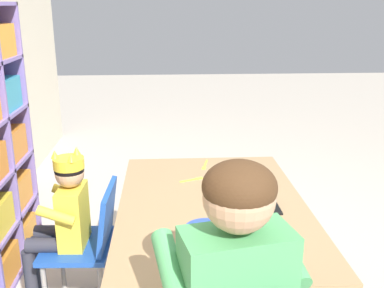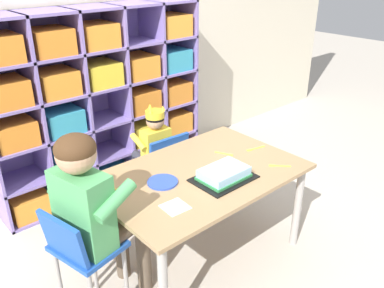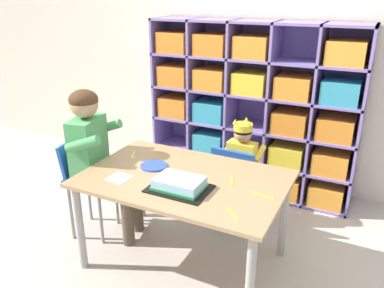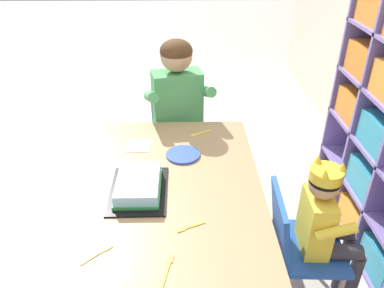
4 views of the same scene
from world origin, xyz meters
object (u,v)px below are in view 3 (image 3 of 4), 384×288
(classroom_chair_blue, at_px, (237,178))
(fork_near_cake_tray, at_px, (261,195))
(adult_helper_seated, at_px, (97,148))
(fork_at_table_front_edge, at_px, (232,213))
(birthday_cake_on_tray, at_px, (179,185))
(fork_by_napkin, at_px, (232,182))
(child_with_crown, at_px, (244,157))
(classroom_chair_adult_side, at_px, (86,175))
(paper_plate_stack, at_px, (154,166))
(fork_scattered_mid_table, at_px, (133,155))
(activity_table, at_px, (184,188))

(classroom_chair_blue, relative_size, fork_near_cake_tray, 4.46)
(adult_helper_seated, distance_m, fork_at_table_front_edge, 1.15)
(birthday_cake_on_tray, xyz_separation_m, fork_near_cake_tray, (0.45, 0.14, -0.03))
(fork_by_napkin, distance_m, fork_near_cake_tray, 0.22)
(fork_by_napkin, height_order, fork_near_cake_tray, same)
(child_with_crown, height_order, fork_by_napkin, child_with_crown)
(classroom_chair_adult_side, bearing_deg, paper_plate_stack, -97.66)
(classroom_chair_adult_side, height_order, birthday_cake_on_tray, classroom_chair_adult_side)
(adult_helper_seated, height_order, birthday_cake_on_tray, adult_helper_seated)
(adult_helper_seated, height_order, paper_plate_stack, adult_helper_seated)
(birthday_cake_on_tray, distance_m, fork_scattered_mid_table, 0.60)
(fork_scattered_mid_table, bearing_deg, paper_plate_stack, -140.62)
(birthday_cake_on_tray, bearing_deg, fork_near_cake_tray, 17.86)
(child_with_crown, relative_size, paper_plate_stack, 4.71)
(activity_table, height_order, paper_plate_stack, paper_plate_stack)
(classroom_chair_adult_side, height_order, adult_helper_seated, adult_helper_seated)
(child_with_crown, xyz_separation_m, classroom_chair_adult_side, (-0.95, -0.68, -0.06))
(classroom_chair_blue, relative_size, fork_scattered_mid_table, 5.51)
(classroom_chair_blue, xyz_separation_m, classroom_chair_adult_side, (-0.95, -0.57, 0.07))
(activity_table, distance_m, classroom_chair_blue, 0.62)
(classroom_chair_blue, relative_size, paper_plate_stack, 3.67)
(paper_plate_stack, bearing_deg, activity_table, -11.14)
(paper_plate_stack, height_order, fork_scattered_mid_table, paper_plate_stack)
(fork_near_cake_tray, bearing_deg, birthday_cake_on_tray, -149.65)
(paper_plate_stack, relative_size, fork_by_napkin, 1.46)
(activity_table, relative_size, fork_by_napkin, 10.28)
(paper_plate_stack, distance_m, fork_at_table_front_edge, 0.74)
(paper_plate_stack, xyz_separation_m, fork_at_table_front_edge, (0.67, -0.31, -0.00))
(paper_plate_stack, relative_size, fork_at_table_front_edge, 1.65)
(birthday_cake_on_tray, bearing_deg, classroom_chair_adult_side, 169.38)
(activity_table, xyz_separation_m, adult_helper_seated, (-0.69, 0.03, 0.13))
(classroom_chair_adult_side, distance_m, paper_plate_stack, 0.58)
(birthday_cake_on_tray, relative_size, fork_near_cake_tray, 2.43)
(classroom_chair_blue, bearing_deg, adult_helper_seated, 35.80)
(adult_helper_seated, height_order, fork_by_napkin, adult_helper_seated)
(activity_table, bearing_deg, fork_at_table_front_edge, -32.43)
(child_with_crown, xyz_separation_m, paper_plate_stack, (-0.40, -0.64, 0.11))
(child_with_crown, bearing_deg, classroom_chair_adult_side, 38.29)
(adult_helper_seated, relative_size, fork_at_table_front_edge, 10.15)
(classroom_chair_blue, height_order, fork_scattered_mid_table, classroom_chair_blue)
(birthday_cake_on_tray, bearing_deg, fork_at_table_front_edge, -17.02)
(child_with_crown, xyz_separation_m, fork_near_cake_tray, (0.34, -0.70, 0.10))
(classroom_chair_blue, relative_size, classroom_chair_adult_side, 0.91)
(paper_plate_stack, height_order, fork_at_table_front_edge, paper_plate_stack)
(classroom_chair_adult_side, xyz_separation_m, fork_scattered_mid_table, (0.33, 0.14, 0.17))
(activity_table, xyz_separation_m, classroom_chair_blue, (0.15, 0.58, -0.16))
(classroom_chair_adult_side, bearing_deg, activity_table, -102.44)
(child_with_crown, height_order, fork_scattered_mid_table, child_with_crown)
(classroom_chair_adult_side, bearing_deg, fork_by_napkin, -98.74)
(adult_helper_seated, bearing_deg, paper_plate_stack, -99.52)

